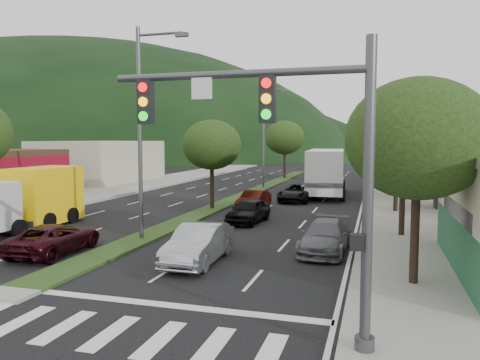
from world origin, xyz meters
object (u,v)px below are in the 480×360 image
(tree_r_b, at_px, (404,135))
(car_queue_c, at_px, (254,200))
(car_queue_a, at_px, (248,211))
(motorhome, at_px, (326,171))
(suv_maroon, at_px, (55,238))
(box_truck, at_px, (34,199))
(tree_med_far, at_px, (285,138))
(car_queue_d, at_px, (297,193))
(tree_med_near, at_px, (212,145))
(streetlight_near, at_px, (143,123))
(tree_r_a, at_px, (418,139))
(tree_r_c, at_px, (397,140))
(sedan_silver, at_px, (199,244))
(streetlight_mid, at_px, (266,131))
(tree_r_e, at_px, (390,138))
(traffic_signal, at_px, (296,147))
(tree_r_d, at_px, (393,135))
(car_queue_b, at_px, (325,236))

(tree_r_b, relative_size, car_queue_c, 1.75)
(car_queue_a, distance_m, motorhome, 14.71)
(suv_maroon, relative_size, box_truck, 0.69)
(tree_med_far, xyz_separation_m, car_queue_d, (4.90, -20.10, -4.33))
(tree_med_far, distance_m, car_queue_d, 21.13)
(box_truck, bearing_deg, tree_med_near, -128.95)
(streetlight_near, bearing_deg, car_queue_d, 73.55)
(tree_med_far, bearing_deg, car_queue_d, -76.30)
(tree_r_a, height_order, motorhome, tree_r_a)
(streetlight_near, bearing_deg, tree_med_far, 90.33)
(suv_maroon, height_order, car_queue_c, car_queue_c)
(tree_r_c, height_order, car_queue_c, tree_r_c)
(tree_r_b, relative_size, tree_med_near, 1.15)
(sedan_silver, bearing_deg, streetlight_mid, 97.00)
(tree_r_e, distance_m, car_queue_d, 18.09)
(traffic_signal, xyz_separation_m, tree_med_far, (-9.03, 45.54, 0.36))
(tree_med_near, distance_m, streetlight_near, 10.07)
(car_queue_a, bearing_deg, tree_r_a, -44.53)
(streetlight_near, xyz_separation_m, motorhome, (6.42, 20.25, -3.50))
(tree_r_a, height_order, sedan_silver, tree_r_a)
(streetlight_mid, distance_m, motorhome, 8.72)
(tree_r_d, relative_size, streetlight_mid, 0.72)
(suv_maroon, bearing_deg, box_truck, -45.26)
(car_queue_b, bearing_deg, tree_r_d, 83.85)
(tree_med_far, height_order, streetlight_mid, streetlight_mid)
(traffic_signal, relative_size, car_queue_a, 1.72)
(tree_r_b, distance_m, motorhome, 17.37)
(tree_r_b, bearing_deg, tree_r_c, 90.00)
(tree_r_d, height_order, streetlight_mid, streetlight_mid)
(tree_med_near, relative_size, car_queue_d, 1.23)
(tree_r_b, relative_size, sedan_silver, 1.52)
(car_queue_a, xyz_separation_m, car_queue_d, (1.19, 10.00, -0.01))
(suv_maroon, bearing_deg, streetlight_near, -126.92)
(tree_r_b, xyz_separation_m, suv_maroon, (-14.21, -7.44, -4.40))
(tree_r_d, bearing_deg, tree_r_b, -90.00)
(streetlight_mid, bearing_deg, car_queue_d, -62.71)
(car_queue_a, xyz_separation_m, car_queue_b, (5.02, -5.89, -0.02))
(traffic_signal, distance_m, tree_med_far, 46.43)
(car_queue_b, height_order, car_queue_d, car_queue_d)
(tree_r_b, height_order, car_queue_b, tree_r_b)
(sedan_silver, bearing_deg, tree_r_b, 41.32)
(motorhome, bearing_deg, tree_r_e, 61.45)
(tree_med_far, distance_m, motorhome, 17.33)
(tree_r_d, distance_m, car_queue_b, 22.68)
(streetlight_near, distance_m, streetlight_mid, 25.00)
(streetlight_mid, bearing_deg, streetlight_near, -90.00)
(tree_r_b, distance_m, suv_maroon, 16.63)
(traffic_signal, height_order, car_queue_b, traffic_signal)
(tree_r_e, bearing_deg, tree_r_a, -90.00)
(streetlight_mid, bearing_deg, tree_r_d, -14.27)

